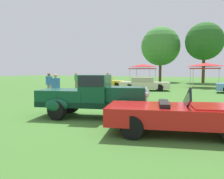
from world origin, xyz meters
TOP-DOWN VIEW (x-y plane):
  - ground_plane at (0.00, 0.00)m, footprint 120.00×120.00m
  - feature_pickup_truck at (0.12, 0.02)m, footprint 4.53×2.65m
  - neighbor_convertible at (3.65, -0.91)m, footprint 4.54×2.75m
  - show_car_yellow at (-6.41, 13.53)m, footprint 4.62×2.91m
  - show_car_cream at (-1.71, 12.52)m, footprint 4.85×2.91m
  - spectator_near_truck at (-6.34, 4.79)m, footprint 0.41×0.26m
  - spectator_between_cars at (-3.43, 2.00)m, footprint 0.42×0.27m
  - spectator_by_row at (-8.36, 11.07)m, footprint 0.35×0.46m
  - spectator_far_side at (-3.89, 9.24)m, footprint 0.46×0.44m
  - canopy_tent_left_field at (-4.35, 20.39)m, footprint 2.92×2.92m
  - canopy_tent_center_field at (3.23, 19.14)m, footprint 3.10×3.10m
  - treeline_far_left at (-4.26, 29.55)m, footprint 6.38×6.38m
  - treeline_mid_left at (2.47, 28.88)m, footprint 5.60×5.60m

SIDE VIEW (x-z plane):
  - ground_plane at x=0.00m, z-range 0.00..0.00m
  - neighbor_convertible at x=3.65m, z-range -0.12..1.28m
  - show_car_yellow at x=-6.41m, z-range -0.01..1.21m
  - show_car_cream at x=-1.71m, z-range -0.01..1.21m
  - feature_pickup_truck at x=0.12m, z-range 0.02..1.72m
  - spectator_near_truck at x=-6.34m, z-range 0.07..1.76m
  - spectator_between_cars at x=-3.43m, z-range 0.07..1.76m
  - spectator_by_row at x=-8.36m, z-range 0.07..1.76m
  - spectator_far_side at x=-3.89m, z-range 0.07..1.76m
  - canopy_tent_left_field at x=-4.35m, z-range 1.07..3.78m
  - canopy_tent_center_field at x=3.23m, z-range 1.07..3.78m
  - treeline_far_left at x=-4.26m, z-range 1.33..10.39m
  - treeline_mid_left at x=2.47m, z-range 1.69..10.72m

